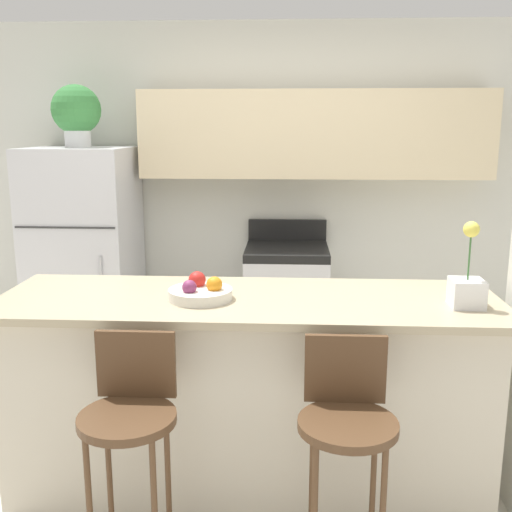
{
  "coord_description": "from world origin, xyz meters",
  "views": [
    {
      "loc": [
        0.19,
        -2.7,
        1.78
      ],
      "look_at": [
        0.0,
        0.69,
        1.04
      ],
      "focal_mm": 42.0,
      "sensor_mm": 36.0,
      "label": 1
    }
  ],
  "objects": [
    {
      "name": "refrigerator",
      "position": [
        -1.33,
        1.57,
        0.82
      ],
      "size": [
        0.73,
        0.74,
        1.63
      ],
      "color": "silver",
      "rests_on": "ground_plane"
    },
    {
      "name": "stove_range",
      "position": [
        0.17,
        1.63,
        0.46
      ],
      "size": [
        0.61,
        0.63,
        1.07
      ],
      "color": "silver",
      "rests_on": "ground_plane"
    },
    {
      "name": "potted_plant_on_fridge",
      "position": [
        -1.33,
        1.57,
        1.88
      ],
      "size": [
        0.35,
        0.35,
        0.44
      ],
      "color": "silver",
      "rests_on": "refrigerator"
    },
    {
      "name": "trash_bin",
      "position": [
        -0.74,
        1.32,
        0.19
      ],
      "size": [
        0.28,
        0.28,
        0.38
      ],
      "color": "black",
      "rests_on": "ground_plane"
    },
    {
      "name": "bar_stool_left",
      "position": [
        -0.42,
        -0.58,
        0.66
      ],
      "size": [
        0.38,
        0.38,
        0.98
      ],
      "color": "#4C331E",
      "rests_on": "ground_plane"
    },
    {
      "name": "fruit_bowl",
      "position": [
        -0.22,
        -0.05,
        1.03
      ],
      "size": [
        0.3,
        0.3,
        0.12
      ],
      "color": "silver",
      "rests_on": "counter_bar"
    },
    {
      "name": "orchid_vase",
      "position": [
        0.98,
        -0.1,
        1.09
      ],
      "size": [
        0.14,
        0.14,
        0.38
      ],
      "color": "white",
      "rests_on": "counter_bar"
    },
    {
      "name": "wall_back",
      "position": [
        0.14,
        1.92,
        1.45
      ],
      "size": [
        5.6,
        0.38,
        2.55
      ],
      "color": "silver",
      "rests_on": "ground_plane"
    },
    {
      "name": "bar_stool_right",
      "position": [
        0.42,
        -0.58,
        0.66
      ],
      "size": [
        0.38,
        0.38,
        0.98
      ],
      "color": "#4C331E",
      "rests_on": "ground_plane"
    },
    {
      "name": "ground_plane",
      "position": [
        0.0,
        0.0,
        0.0
      ],
      "size": [
        14.0,
        14.0,
        0.0
      ],
      "primitive_type": "plane",
      "color": "beige"
    },
    {
      "name": "counter_bar",
      "position": [
        0.0,
        0.0,
        0.5
      ],
      "size": [
        2.36,
        0.76,
        0.99
      ],
      "color": "beige",
      "rests_on": "ground_plane"
    }
  ]
}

